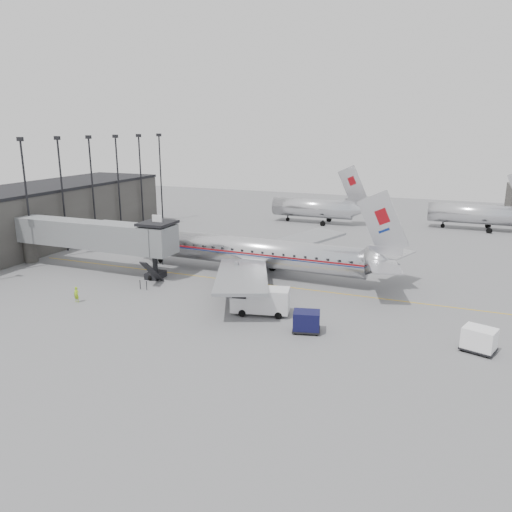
{
  "coord_description": "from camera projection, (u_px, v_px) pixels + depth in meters",
  "views": [
    {
      "loc": [
        21.06,
        -41.78,
        16.52
      ],
      "look_at": [
        2.06,
        5.47,
        3.2
      ],
      "focal_mm": 35.0,
      "sensor_mm": 36.0,
      "label": 1
    }
  ],
  "objects": [
    {
      "name": "ground",
      "position": [
        216.0,
        298.0,
        49.29
      ],
      "size": [
        160.0,
        160.0,
        0.0
      ],
      "primitive_type": "plane",
      "color": "slate",
      "rests_on": "ground"
    },
    {
      "name": "terminal",
      "position": [
        29.0,
        218.0,
        69.52
      ],
      "size": [
        12.0,
        46.0,
        8.0
      ],
      "primitive_type": "cube",
      "color": "#393734",
      "rests_on": "ground"
    },
    {
      "name": "apron_line",
      "position": [
        266.0,
        284.0,
        53.59
      ],
      "size": [
        60.0,
        0.15,
        0.01
      ],
      "primitive_type": "cube",
      "rotation": [
        0.0,
        0.0,
        1.57
      ],
      "color": "gold",
      "rests_on": "ground"
    },
    {
      "name": "jet_bridge",
      "position": [
        100.0,
        236.0,
        57.53
      ],
      "size": [
        21.0,
        6.2,
        7.1
      ],
      "color": "#5C5F61",
      "rests_on": "ground"
    },
    {
      "name": "floodlight_masts",
      "position": [
        78.0,
        187.0,
        68.76
      ],
      "size": [
        0.9,
        42.25,
        15.25
      ],
      "color": "black",
      "rests_on": "ground"
    },
    {
      "name": "distant_aircraft_near",
      "position": [
        314.0,
        207.0,
        86.94
      ],
      "size": [
        16.39,
        3.2,
        10.26
      ],
      "color": "silver",
      "rests_on": "ground"
    },
    {
      "name": "distant_aircraft_mid",
      "position": [
        475.0,
        213.0,
        81.15
      ],
      "size": [
        16.39,
        3.2,
        10.26
      ],
      "color": "silver",
      "rests_on": "ground"
    },
    {
      "name": "airliner",
      "position": [
        256.0,
        252.0,
        56.44
      ],
      "size": [
        33.19,
        30.74,
        10.49
      ],
      "rotation": [
        0.0,
        0.0,
        -0.03
      ],
      "color": "silver",
      "rests_on": "ground"
    },
    {
      "name": "service_van",
      "position": [
        261.0,
        301.0,
        44.85
      ],
      "size": [
        5.5,
        3.04,
        2.45
      ],
      "rotation": [
        0.0,
        0.0,
        0.21
      ],
      "color": "silver",
      "rests_on": "ground"
    },
    {
      "name": "baggage_cart_navy",
      "position": [
        306.0,
        321.0,
        41.01
      ],
      "size": [
        2.62,
        2.22,
        1.78
      ],
      "rotation": [
        0.0,
        0.0,
        0.24
      ],
      "color": "#0D0D34",
      "rests_on": "ground"
    },
    {
      "name": "baggage_cart_white",
      "position": [
        479.0,
        339.0,
        37.43
      ],
      "size": [
        2.84,
        2.47,
        1.88
      ],
      "rotation": [
        0.0,
        0.0,
        -0.31
      ],
      "color": "white",
      "rests_on": "ground"
    },
    {
      "name": "ramp_worker",
      "position": [
        76.0,
        295.0,
        48.04
      ],
      "size": [
        0.57,
        0.39,
        1.53
      ],
      "primitive_type": "imported",
      "rotation": [
        0.0,
        0.0,
        0.04
      ],
      "color": "#94C817",
      "rests_on": "ground"
    }
  ]
}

